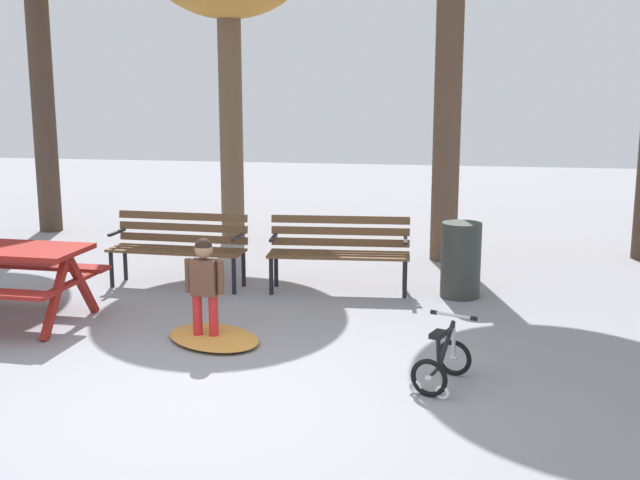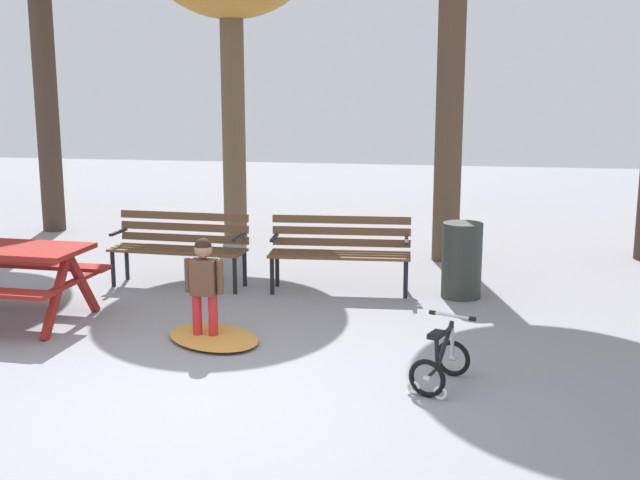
% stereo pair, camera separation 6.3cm
% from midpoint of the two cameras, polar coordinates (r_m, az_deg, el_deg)
% --- Properties ---
extents(ground, '(36.00, 36.00, 0.00)m').
position_cam_midpoint_polar(ground, '(6.12, -9.19, -11.40)').
color(ground, gray).
extents(park_bench_far_left, '(1.62, 0.52, 0.85)m').
position_cam_midpoint_polar(park_bench_far_left, '(9.38, -10.35, -0.21)').
color(park_bench_far_left, brown).
rests_on(park_bench_far_left, ground).
extents(park_bench_left, '(1.63, 0.58, 0.85)m').
position_cam_midpoint_polar(park_bench_left, '(8.99, 1.21, -0.52)').
color(park_bench_left, brown).
rests_on(park_bench_left, ground).
extents(child_standing, '(0.37, 0.17, 0.98)m').
position_cam_midpoint_polar(child_standing, '(7.25, -8.61, -3.04)').
color(child_standing, red).
rests_on(child_standing, ground).
extents(kids_bicycle, '(0.52, 0.63, 0.54)m').
position_cam_midpoint_polar(kids_bicycle, '(6.31, 8.53, -8.70)').
color(kids_bicycle, black).
rests_on(kids_bicycle, ground).
extents(leaf_pile, '(1.22, 1.16, 0.07)m').
position_cam_midpoint_polar(leaf_pile, '(7.42, -7.93, -6.99)').
color(leaf_pile, '#C68438').
rests_on(leaf_pile, ground).
extents(trash_bin, '(0.44, 0.44, 0.84)m').
position_cam_midpoint_polar(trash_bin, '(8.88, 9.96, -1.43)').
color(trash_bin, '#2D332D').
rests_on(trash_bin, ground).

